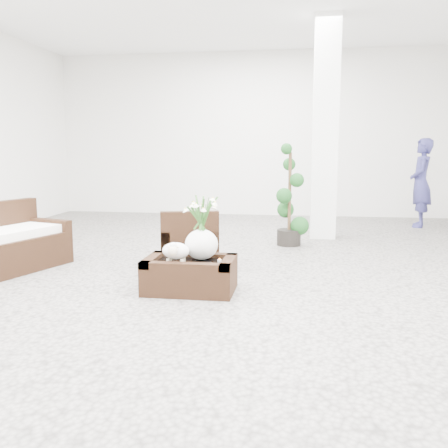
# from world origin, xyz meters

# --- Properties ---
(ground) EXTENTS (11.00, 11.00, 0.00)m
(ground) POSITION_xyz_m (0.00, 0.00, 0.00)
(ground) COLOR gray
(ground) RESTS_ON ground
(column) EXTENTS (0.40, 0.40, 3.50)m
(column) POSITION_xyz_m (1.20, 2.80, 1.75)
(column) COLOR white
(column) RESTS_ON ground
(coffee_table) EXTENTS (0.90, 0.60, 0.31)m
(coffee_table) POSITION_xyz_m (-0.27, -0.64, 0.16)
(coffee_table) COLOR black
(coffee_table) RESTS_ON ground
(sheep_figurine) EXTENTS (0.28, 0.23, 0.21)m
(sheep_figurine) POSITION_xyz_m (-0.39, -0.74, 0.42)
(sheep_figurine) COLOR white
(sheep_figurine) RESTS_ON coffee_table
(planter_narcissus) EXTENTS (0.44, 0.44, 0.80)m
(planter_narcissus) POSITION_xyz_m (-0.17, -0.54, 0.71)
(planter_narcissus) COLOR white
(planter_narcissus) RESTS_ON coffee_table
(tealight) EXTENTS (0.04, 0.04, 0.03)m
(tealight) POSITION_xyz_m (0.03, -0.62, 0.33)
(tealight) COLOR white
(tealight) RESTS_ON coffee_table
(armchair) EXTENTS (0.83, 0.81, 0.72)m
(armchair) POSITION_xyz_m (-0.51, 0.41, 0.36)
(armchair) COLOR black
(armchair) RESTS_ON ground
(loveseat) EXTENTS (1.15, 1.65, 0.80)m
(loveseat) POSITION_xyz_m (-2.61, -0.14, 0.40)
(loveseat) COLOR black
(loveseat) RESTS_ON ground
(topiary) EXTENTS (0.40, 0.40, 1.49)m
(topiary) POSITION_xyz_m (0.67, 2.02, 0.74)
(topiary) COLOR #133D15
(topiary) RESTS_ON ground
(shopper) EXTENTS (0.50, 0.66, 1.64)m
(shopper) POSITION_xyz_m (3.03, 4.21, 0.82)
(shopper) COLOR navy
(shopper) RESTS_ON ground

